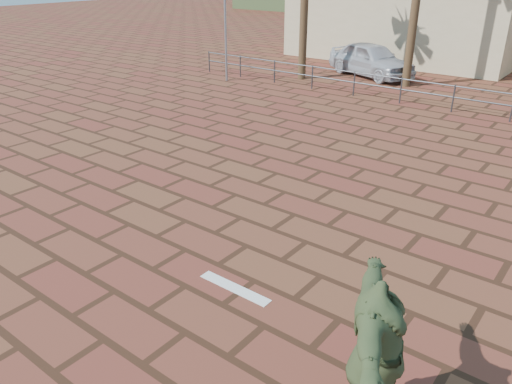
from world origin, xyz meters
TOP-DOWN VIEW (x-y plane):
  - ground at (0.00, 0.00)m, footprint 120.00×120.00m
  - paint_stripe at (0.70, -1.20)m, footprint 1.40×0.22m
  - guardrail at (0.00, 12.00)m, footprint 24.06×0.06m
  - building_west at (-6.00, 22.00)m, footprint 12.60×7.60m
  - skateboarder at (3.69, -2.27)m, footprint 1.55×2.40m
  - car_silver at (-5.21, 16.00)m, footprint 4.96×3.41m

SIDE VIEW (x-z plane):
  - ground at x=0.00m, z-range 0.00..0.00m
  - paint_stripe at x=0.70m, z-range 0.00..0.01m
  - guardrail at x=0.00m, z-range 0.18..1.18m
  - car_silver at x=-5.21m, z-range 0.00..1.57m
  - skateboarder at x=3.69m, z-range 0.10..2.01m
  - building_west at x=-6.00m, z-range 0.03..4.53m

